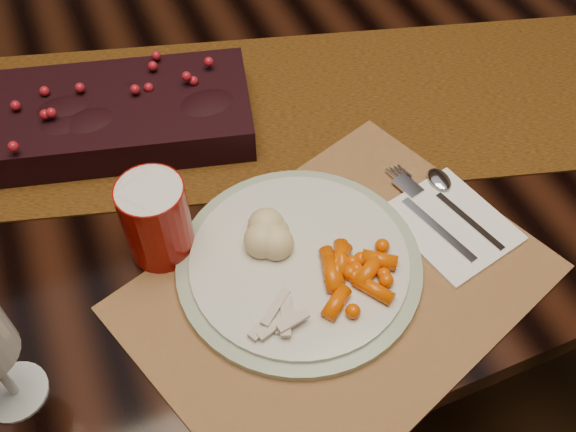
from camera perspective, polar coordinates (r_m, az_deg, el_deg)
name	(u,v)px	position (r m, az deg, el deg)	size (l,w,h in m)	color
floor	(261,342)	(1.59, -2.40, -11.10)	(5.00, 5.00, 0.00)	black
dining_table	(255,254)	(1.26, -2.97, -3.36)	(1.80, 1.00, 0.75)	black
table_runner	(279,109)	(0.98, -0.78, 9.53)	(1.68, 0.35, 0.00)	#453012
centerpiece	(122,110)	(0.95, -14.57, 9.10)	(0.36, 0.19, 0.07)	black
placemat_main	(338,287)	(0.78, 4.49, -6.34)	(0.47, 0.35, 0.00)	brown
dinner_plate	(299,263)	(0.78, 1.00, -4.20)	(0.30, 0.30, 0.02)	silver
baby_carrots	(351,277)	(0.76, 5.66, -5.46)	(0.11, 0.09, 0.02)	#DD4E00
mashed_potatoes	(274,227)	(0.78, -1.25, -0.95)	(0.08, 0.07, 0.04)	#F4E69F
turkey_shreds	(276,318)	(0.73, -1.10, -9.08)	(0.07, 0.06, 0.02)	beige
napkin	(451,224)	(0.85, 14.26, -0.72)	(0.13, 0.15, 0.01)	white
fork	(430,218)	(0.85, 12.54, -0.15)	(0.02, 0.16, 0.00)	white
spoon	(460,208)	(0.87, 15.00, 0.71)	(0.03, 0.14, 0.00)	#9C9BB7
red_cup	(156,220)	(0.78, -11.63, -0.33)	(0.08, 0.08, 0.11)	maroon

